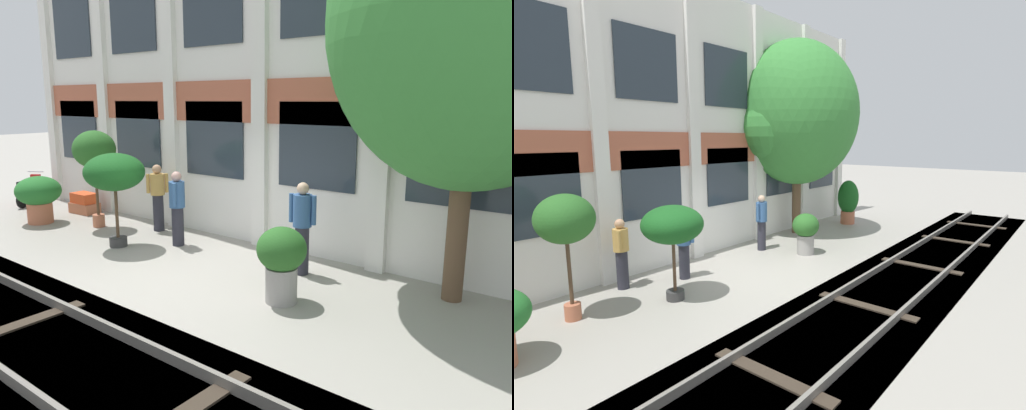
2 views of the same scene
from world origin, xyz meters
TOP-DOWN VIEW (x-y plane):
  - ground_plane at (0.00, 0.00)m, footprint 80.00×80.00m
  - apartment_facade at (0.00, 2.68)m, footprint 16.76×0.64m
  - rail_tracks at (-0.00, -2.95)m, footprint 24.40×2.80m
  - broadleaf_tree at (4.29, 1.91)m, footprint 4.48×4.26m
  - potted_plant_tall_urn at (-4.17, 1.14)m, footprint 1.04×1.04m
  - potted_plant_glazed_jar at (-5.70, 0.43)m, footprint 1.14×1.14m
  - potted_plant_square_trough at (-5.83, 1.80)m, footprint 0.84×0.56m
  - potted_plant_low_pan at (-2.36, 0.40)m, footprint 1.29×1.29m
  - potted_plant_fluted_column at (2.21, 0.13)m, footprint 0.79×0.79m
  - scooter_near_curb at (-8.06, 1.35)m, footprint 0.83×1.22m
  - resident_by_doorway at (1.74, 1.42)m, footprint 0.52×0.34m
  - resident_watching_tracks at (-2.70, 1.84)m, footprint 0.36×0.44m
  - resident_near_plants at (-1.39, 1.27)m, footprint 0.34×0.46m

SIDE VIEW (x-z plane):
  - rail_tracks at x=0.00m, z-range -0.35..0.08m
  - ground_plane at x=0.00m, z-range 0.00..0.00m
  - potted_plant_square_trough at x=-5.83m, z-range -0.01..0.55m
  - scooter_near_curb at x=-8.06m, z-range -0.05..0.93m
  - potted_plant_fluted_column at x=2.21m, z-range 0.11..1.33m
  - potted_plant_glazed_jar at x=-5.70m, z-range 0.13..1.35m
  - resident_watching_tracks at x=-2.70m, z-range 0.06..1.67m
  - resident_near_plants at x=-1.39m, z-range 0.06..1.69m
  - resident_by_doorway at x=1.74m, z-range 0.06..1.76m
  - potted_plant_low_pan at x=-2.36m, z-range 0.58..2.61m
  - potted_plant_tall_urn at x=-4.17m, z-range 0.69..3.09m
  - apartment_facade at x=0.00m, z-range -0.01..7.45m
  - broadleaf_tree at x=4.29m, z-range 0.77..7.48m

